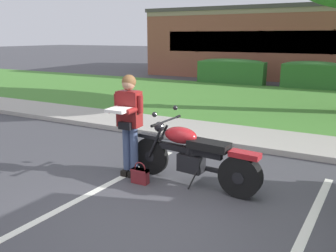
# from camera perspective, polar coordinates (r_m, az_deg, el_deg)

# --- Properties ---
(ground_plane) EXTENTS (140.00, 140.00, 0.00)m
(ground_plane) POSITION_cam_1_polar(r_m,az_deg,el_deg) (4.61, -1.32, -15.14)
(ground_plane) COLOR #424247
(curb_strip) EXTENTS (60.00, 0.20, 0.12)m
(curb_strip) POSITION_cam_1_polar(r_m,az_deg,el_deg) (7.41, 11.09, -3.10)
(curb_strip) COLOR #ADA89E
(curb_strip) RESTS_ON ground
(concrete_walk) EXTENTS (60.00, 1.50, 0.08)m
(concrete_walk) POSITION_cam_1_polar(r_m,az_deg,el_deg) (8.20, 12.80, -1.60)
(concrete_walk) COLOR #ADA89E
(concrete_walk) RESTS_ON ground
(grass_lawn) EXTENTS (60.00, 7.88, 0.06)m
(grass_lawn) POSITION_cam_1_polar(r_m,az_deg,el_deg) (12.69, 18.33, 3.69)
(grass_lawn) COLOR #478433
(grass_lawn) RESTS_ON ground
(stall_stripe_0) EXTENTS (0.50, 4.39, 0.01)m
(stall_stripe_0) POSITION_cam_1_polar(r_m,az_deg,el_deg) (5.40, -12.41, -10.72)
(stall_stripe_0) COLOR silver
(stall_stripe_0) RESTS_ON ground
(stall_stripe_1) EXTENTS (0.50, 4.39, 0.01)m
(stall_stripe_1) POSITION_cam_1_polar(r_m,az_deg,el_deg) (4.35, 21.06, -18.10)
(stall_stripe_1) COLOR silver
(stall_stripe_1) RESTS_ON ground
(motorcycle) EXTENTS (2.24, 0.82, 1.18)m
(motorcycle) POSITION_cam_1_polar(r_m,az_deg,el_deg) (5.36, 4.95, -5.10)
(motorcycle) COLOR black
(motorcycle) RESTS_ON ground
(rider_person) EXTENTS (0.54, 0.59, 1.70)m
(rider_person) POSITION_cam_1_polar(r_m,az_deg,el_deg) (5.61, -6.55, 1.38)
(rider_person) COLOR black
(rider_person) RESTS_ON ground
(handbag) EXTENTS (0.28, 0.13, 0.36)m
(handbag) POSITION_cam_1_polar(r_m,az_deg,el_deg) (5.55, -4.68, -8.08)
(handbag) COLOR maroon
(handbag) RESTS_ON ground
(hedge_left) EXTENTS (3.26, 0.90, 1.24)m
(hedge_left) POSITION_cam_1_polar(r_m,az_deg,el_deg) (17.32, 10.52, 9.03)
(hedge_left) COLOR #336B2D
(hedge_left) RESTS_ON ground
(hedge_center_left) EXTENTS (2.54, 0.90, 1.24)m
(hedge_center_left) POSITION_cam_1_polar(r_m,az_deg,el_deg) (16.62, 22.83, 7.91)
(hedge_center_left) COLOR #336B2D
(hedge_center_left) RESTS_ON ground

